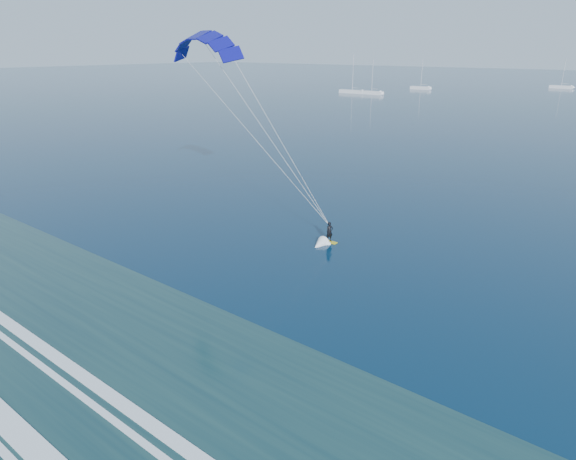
{
  "coord_description": "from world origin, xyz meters",
  "views": [
    {
      "loc": [
        24.07,
        -1.11,
        15.91
      ],
      "look_at": [
        1.44,
        26.71,
        3.15
      ],
      "focal_mm": 32.0,
      "sensor_mm": 36.0,
      "label": 1
    }
  ],
  "objects_px": {
    "kitesurfer_rig": "(261,126)",
    "sailboat_2": "(561,87)",
    "sailboat_7": "(352,91)",
    "sailboat_0": "(372,92)",
    "sailboat_1": "(421,88)"
  },
  "relations": [
    {
      "from": "kitesurfer_rig",
      "to": "sailboat_2",
      "type": "height_order",
      "value": "kitesurfer_rig"
    },
    {
      "from": "kitesurfer_rig",
      "to": "sailboat_7",
      "type": "distance_m",
      "value": 154.48
    },
    {
      "from": "sailboat_0",
      "to": "sailboat_1",
      "type": "relative_size",
      "value": 1.04
    },
    {
      "from": "sailboat_0",
      "to": "sailboat_1",
      "type": "bearing_deg",
      "value": 84.18
    },
    {
      "from": "kitesurfer_rig",
      "to": "sailboat_7",
      "type": "height_order",
      "value": "kitesurfer_rig"
    },
    {
      "from": "kitesurfer_rig",
      "to": "sailboat_0",
      "type": "bearing_deg",
      "value": 116.62
    },
    {
      "from": "sailboat_0",
      "to": "sailboat_2",
      "type": "xyz_separation_m",
      "value": [
        46.28,
        74.79,
        -0.0
      ]
    },
    {
      "from": "sailboat_1",
      "to": "sailboat_0",
      "type": "bearing_deg",
      "value": -95.82
    },
    {
      "from": "sailboat_0",
      "to": "sailboat_7",
      "type": "xyz_separation_m",
      "value": [
        -8.2,
        -0.08,
        0.01
      ]
    },
    {
      "from": "sailboat_0",
      "to": "sailboat_1",
      "type": "distance_m",
      "value": 33.24
    },
    {
      "from": "kitesurfer_rig",
      "to": "sailboat_0",
      "type": "height_order",
      "value": "kitesurfer_rig"
    },
    {
      "from": "sailboat_0",
      "to": "sailboat_2",
      "type": "bearing_deg",
      "value": 58.25
    },
    {
      "from": "kitesurfer_rig",
      "to": "sailboat_7",
      "type": "xyz_separation_m",
      "value": [
        -75.62,
        134.41,
        -8.93
      ]
    },
    {
      "from": "kitesurfer_rig",
      "to": "sailboat_1",
      "type": "height_order",
      "value": "kitesurfer_rig"
    },
    {
      "from": "sailboat_1",
      "to": "sailboat_7",
      "type": "bearing_deg",
      "value": -109.23
    }
  ]
}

